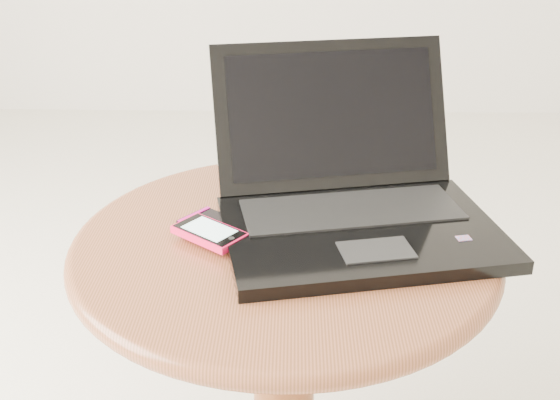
{
  "coord_description": "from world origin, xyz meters",
  "views": [
    {
      "loc": [
        0.04,
        -0.93,
        0.96
      ],
      "look_at": [
        0.03,
        -0.07,
        0.55
      ],
      "focal_mm": 44.02,
      "sensor_mm": 36.0,
      "label": 1
    }
  ],
  "objects": [
    {
      "name": "table",
      "position": [
        0.03,
        -0.07,
        0.38
      ],
      "size": [
        0.62,
        0.62,
        0.49
      ],
      "color": "#5D2913",
      "rests_on": "ground"
    },
    {
      "name": "laptop",
      "position": [
        0.13,
        -0.02,
        0.53
      ],
      "size": [
        0.45,
        0.44,
        0.23
      ],
      "color": "black",
      "rests_on": "table"
    },
    {
      "name": "phone_pink",
      "position": [
        -0.07,
        -0.09,
        0.5
      ],
      "size": [
        0.11,
        0.11,
        0.01
      ],
      "color": "#FF154C",
      "rests_on": "phone_black"
    },
    {
      "name": "phone_black",
      "position": [
        -0.06,
        -0.05,
        0.49
      ],
      "size": [
        0.13,
        0.12,
        0.01
      ],
      "color": "black",
      "rests_on": "table"
    }
  ]
}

